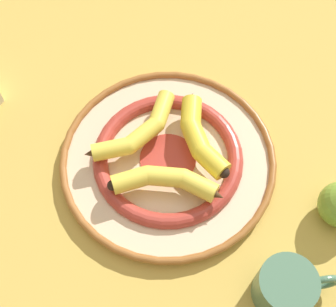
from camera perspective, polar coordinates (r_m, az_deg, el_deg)
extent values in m
plane|color=gold|center=(0.87, 1.55, -0.58)|extent=(2.80, 2.80, 0.00)
cylinder|color=beige|center=(0.86, 0.00, -0.88)|extent=(0.38, 0.38, 0.01)
torus|color=#AD382D|center=(0.85, 0.00, -0.49)|extent=(0.27, 0.27, 0.03)
cylinder|color=#AD382D|center=(0.85, 0.00, -0.61)|extent=(0.10, 0.10, 0.00)
torus|color=#995B28|center=(0.85, 0.00, -0.54)|extent=(0.39, 0.39, 0.01)
cylinder|color=yellow|center=(0.86, 2.86, 4.98)|extent=(0.06, 0.04, 0.04)
cylinder|color=yellow|center=(0.83, 3.42, 1.88)|extent=(0.07, 0.06, 0.04)
cylinder|color=yellow|center=(0.81, 5.44, -0.99)|extent=(0.07, 0.07, 0.04)
sphere|color=yellow|center=(0.85, 2.76, 3.42)|extent=(0.04, 0.04, 0.04)
sphere|color=yellow|center=(0.82, 4.09, 0.29)|extent=(0.04, 0.04, 0.04)
cone|color=#472D19|center=(0.88, 2.95, 6.49)|extent=(0.03, 0.03, 0.03)
sphere|color=black|center=(0.80, 6.82, -2.30)|extent=(0.02, 0.02, 0.02)
cylinder|color=yellow|center=(0.79, 3.80, -3.98)|extent=(0.06, 0.07, 0.03)
cylinder|color=yellow|center=(0.80, -0.36, -2.85)|extent=(0.03, 0.06, 0.03)
cylinder|color=yellow|center=(0.80, -4.66, -3.27)|extent=(0.06, 0.07, 0.03)
sphere|color=yellow|center=(0.80, 1.84, -3.03)|extent=(0.03, 0.03, 0.03)
sphere|color=yellow|center=(0.80, -2.55, -2.66)|extent=(0.03, 0.03, 0.03)
cone|color=#472D19|center=(0.79, 5.79, -4.94)|extent=(0.04, 0.04, 0.03)
sphere|color=black|center=(0.80, -6.78, -3.88)|extent=(0.02, 0.02, 0.02)
cylinder|color=yellow|center=(0.83, -6.99, 0.50)|extent=(0.05, 0.07, 0.03)
cylinder|color=yellow|center=(0.84, -3.05, 2.31)|extent=(0.07, 0.07, 0.03)
cylinder|color=yellow|center=(0.87, -0.77, 5.40)|extent=(0.07, 0.04, 0.03)
sphere|color=yellow|center=(0.83, -4.75, 0.95)|extent=(0.03, 0.03, 0.03)
sphere|color=yellow|center=(0.85, -1.40, 3.63)|extent=(0.03, 0.03, 0.03)
cone|color=#472D19|center=(0.83, -9.23, 0.04)|extent=(0.03, 0.03, 0.02)
sphere|color=black|center=(0.89, -0.16, 7.11)|extent=(0.02, 0.02, 0.02)
cylinder|color=#477056|center=(0.77, 14.00, -15.61)|extent=(0.09, 0.09, 0.08)
cylinder|color=#331C0F|center=(0.74, 14.50, -15.08)|extent=(0.07, 0.07, 0.00)
torus|color=#477056|center=(0.79, 18.32, -14.73)|extent=(0.02, 0.06, 0.06)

